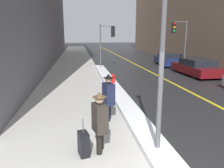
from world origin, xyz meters
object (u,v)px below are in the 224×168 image
Objects in this scene: traffic_light_near at (108,37)px; pedestrian_in_glasses at (109,95)px; traffic_light_far at (179,34)px; parked_car_maroon at (196,67)px; pedestrian_with_shoulder_bag at (100,120)px; rolling_suitcase at (84,144)px; parked_car_navy at (169,59)px; lamp_post at (163,38)px; fire_hydrant at (113,80)px.

pedestrian_in_glasses is at bearing -101.64° from traffic_light_near.
traffic_light_far is 0.92× the size of parked_car_maroon.
traffic_light_near is at bearing 157.93° from pedestrian_with_shoulder_bag.
rolling_suitcase is at bearing 60.14° from traffic_light_far.
parked_car_navy is at bearing -2.62° from parked_car_maroon.
fire_hydrant is (0.08, 7.33, -2.46)m from lamp_post.
parked_car_maroon reaches higher than fire_hydrant.
traffic_light_near reaches higher than parked_car_navy.
parked_car_maroon is 4.64× the size of rolling_suitcase.
traffic_light_near is 2.40× the size of pedestrian_with_shoulder_bag.
parked_car_maroon is at bearing -176.08° from parked_car_navy.
traffic_light_near is 14.42m from rolling_suitcase.
traffic_light_far is 15.64m from rolling_suitcase.
rolling_suitcase is at bearing 174.56° from lamp_post.
pedestrian_with_shoulder_bag is 0.69m from rolling_suitcase.
traffic_light_far reaches higher than parked_car_maroon.
pedestrian_with_shoulder_bag is 12.46m from parked_car_maroon.
rolling_suitcase is (-0.91, -2.16, -0.58)m from pedestrian_in_glasses.
pedestrian_with_shoulder_bag is 16.99m from parked_car_navy.
fire_hydrant is at bearing 145.69° from parked_car_navy.
parked_car_maroon reaches higher than rolling_suitcase.
lamp_post is at bearing 71.21° from rolling_suitcase.
pedestrian_with_shoulder_bag is 0.97× the size of pedestrian_in_glasses.
traffic_light_far reaches higher than fire_hydrant.
traffic_light_near reaches higher than pedestrian_with_shoulder_bag.
pedestrian_with_shoulder_bag reaches higher than parked_car_maroon.
traffic_light_near reaches higher than pedestrian_in_glasses.
pedestrian_in_glasses reaches higher than parked_car_navy.
traffic_light_far is (6.59, 13.11, 0.14)m from lamp_post.
pedestrian_in_glasses is (-0.89, 2.33, -1.92)m from lamp_post.
pedestrian_in_glasses is at bearing 134.79° from parked_car_maroon.
lamp_post is 2.99× the size of pedestrian_with_shoulder_bag.
parked_car_navy is at bearing 66.03° from lamp_post.
traffic_light_far is 4.00m from parked_car_maroon.
traffic_light_far is (5.86, -1.05, 0.24)m from traffic_light_near.
parked_car_navy is at bearing 137.99° from pedestrian_with_shoulder_bag.
pedestrian_in_glasses is 5.12m from fire_hydrant.
fire_hydrant is (0.97, 4.99, -0.54)m from pedestrian_in_glasses.
traffic_light_far is 4.28× the size of rolling_suitcase.
parked_car_navy is (0.17, 2.09, -2.37)m from traffic_light_far.
traffic_light_far is at bearing -14.01° from traffic_light_near.
traffic_light_near is 14.15m from pedestrian_with_shoulder_bag.
parked_car_maroon is (7.46, 7.54, -0.31)m from pedestrian_in_glasses.
lamp_post is 14.67m from traffic_light_far.
traffic_light_near is at bearing 87.03° from lamp_post.
pedestrian_with_shoulder_bag is at bearing -101.81° from fire_hydrant.
parked_car_navy is (7.65, 12.87, -0.32)m from pedestrian_in_glasses.
parked_car_navy is 6.20× the size of fire_hydrant.
pedestrian_with_shoulder_bag is (-7.99, -12.81, -2.09)m from traffic_light_far.
traffic_light_far is at bearing -178.54° from parked_car_navy.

